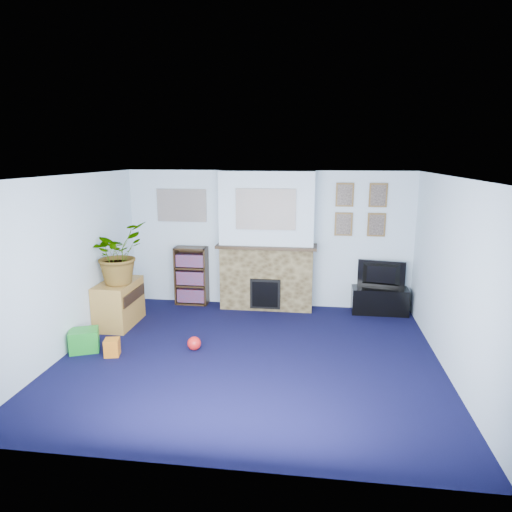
# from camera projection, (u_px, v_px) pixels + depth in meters

# --- Properties ---
(floor) EXTENTS (5.00, 4.50, 0.01)m
(floor) POSITION_uv_depth(u_px,v_px,m) (250.00, 357.00, 6.14)
(floor) COLOR black
(floor) RESTS_ON ground
(ceiling) EXTENTS (5.00, 4.50, 0.01)m
(ceiling) POSITION_uv_depth(u_px,v_px,m) (249.00, 176.00, 5.61)
(ceiling) COLOR white
(ceiling) RESTS_ON wall_back
(wall_back) EXTENTS (5.00, 0.04, 2.40)m
(wall_back) POSITION_uv_depth(u_px,v_px,m) (268.00, 239.00, 8.05)
(wall_back) COLOR silver
(wall_back) RESTS_ON ground
(wall_front) EXTENTS (5.00, 0.04, 2.40)m
(wall_front) POSITION_uv_depth(u_px,v_px,m) (209.00, 339.00, 3.70)
(wall_front) COLOR silver
(wall_front) RESTS_ON ground
(wall_left) EXTENTS (0.04, 4.50, 2.40)m
(wall_left) POSITION_uv_depth(u_px,v_px,m) (68.00, 265.00, 6.20)
(wall_left) COLOR silver
(wall_left) RESTS_ON ground
(wall_right) EXTENTS (0.04, 4.50, 2.40)m
(wall_right) POSITION_uv_depth(u_px,v_px,m) (452.00, 277.00, 5.55)
(wall_right) COLOR silver
(wall_right) RESTS_ON ground
(chimney_breast) EXTENTS (1.72, 0.50, 2.40)m
(chimney_breast) POSITION_uv_depth(u_px,v_px,m) (267.00, 242.00, 7.86)
(chimney_breast) COLOR brown
(chimney_breast) RESTS_ON ground
(collage_main) EXTENTS (1.00, 0.03, 0.68)m
(collage_main) POSITION_uv_depth(u_px,v_px,m) (266.00, 209.00, 7.52)
(collage_main) COLOR gray
(collage_main) RESTS_ON chimney_breast
(collage_left) EXTENTS (0.90, 0.03, 0.58)m
(collage_left) POSITION_uv_depth(u_px,v_px,m) (182.00, 205.00, 8.11)
(collage_left) COLOR gray
(collage_left) RESTS_ON wall_back
(portrait_tl) EXTENTS (0.30, 0.03, 0.40)m
(portrait_tl) POSITION_uv_depth(u_px,v_px,m) (345.00, 195.00, 7.69)
(portrait_tl) COLOR brown
(portrait_tl) RESTS_ON wall_back
(portrait_tr) EXTENTS (0.30, 0.03, 0.40)m
(portrait_tr) POSITION_uv_depth(u_px,v_px,m) (378.00, 195.00, 7.62)
(portrait_tr) COLOR brown
(portrait_tr) RESTS_ON wall_back
(portrait_bl) EXTENTS (0.30, 0.03, 0.40)m
(portrait_bl) POSITION_uv_depth(u_px,v_px,m) (344.00, 224.00, 7.80)
(portrait_bl) COLOR brown
(portrait_bl) RESTS_ON wall_back
(portrait_br) EXTENTS (0.30, 0.03, 0.40)m
(portrait_br) POSITION_uv_depth(u_px,v_px,m) (376.00, 225.00, 7.73)
(portrait_br) COLOR brown
(portrait_br) RESTS_ON wall_back
(tv_stand) EXTENTS (0.94, 0.39, 0.44)m
(tv_stand) POSITION_uv_depth(u_px,v_px,m) (380.00, 300.00, 7.80)
(tv_stand) COLOR black
(tv_stand) RESTS_ON ground
(television) EXTENTS (0.80, 0.25, 0.46)m
(television) POSITION_uv_depth(u_px,v_px,m) (381.00, 275.00, 7.72)
(television) COLOR black
(television) RESTS_ON tv_stand
(bookshelf) EXTENTS (0.58, 0.28, 1.05)m
(bookshelf) POSITION_uv_depth(u_px,v_px,m) (192.00, 277.00, 8.24)
(bookshelf) COLOR black
(bookshelf) RESTS_ON ground
(sideboard) EXTENTS (0.50, 0.91, 0.70)m
(sideboard) POSITION_uv_depth(u_px,v_px,m) (119.00, 303.00, 7.25)
(sideboard) COLOR #A77935
(sideboard) RESTS_ON ground
(potted_plant) EXTENTS (0.90, 0.98, 0.94)m
(potted_plant) POSITION_uv_depth(u_px,v_px,m) (117.00, 254.00, 7.01)
(potted_plant) COLOR #26661E
(potted_plant) RESTS_ON sideboard
(mantel_clock) EXTENTS (0.11, 0.07, 0.16)m
(mantel_clock) POSITION_uv_depth(u_px,v_px,m) (264.00, 241.00, 7.81)
(mantel_clock) COLOR gold
(mantel_clock) RESTS_ON chimney_breast
(mantel_candle) EXTENTS (0.05, 0.05, 0.16)m
(mantel_candle) POSITION_uv_depth(u_px,v_px,m) (285.00, 241.00, 7.76)
(mantel_candle) COLOR #B2BFC6
(mantel_candle) RESTS_ON chimney_breast
(mantel_teddy) EXTENTS (0.14, 0.14, 0.14)m
(mantel_teddy) POSITION_uv_depth(u_px,v_px,m) (234.00, 240.00, 7.88)
(mantel_teddy) COLOR gray
(mantel_teddy) RESTS_ON chimney_breast
(mantel_can) EXTENTS (0.06, 0.06, 0.12)m
(mantel_can) POSITION_uv_depth(u_px,v_px,m) (311.00, 242.00, 7.71)
(mantel_can) COLOR orange
(mantel_can) RESTS_ON chimney_breast
(green_crate) EXTENTS (0.47, 0.44, 0.31)m
(green_crate) POSITION_uv_depth(u_px,v_px,m) (84.00, 341.00, 6.30)
(green_crate) COLOR #198C26
(green_crate) RESTS_ON ground
(toy_ball) EXTENTS (0.19, 0.19, 0.19)m
(toy_ball) POSITION_uv_depth(u_px,v_px,m) (194.00, 344.00, 6.34)
(toy_ball) COLOR red
(toy_ball) RESTS_ON ground
(toy_block) EXTENTS (0.23, 0.23, 0.23)m
(toy_block) POSITION_uv_depth(u_px,v_px,m) (112.00, 348.00, 6.16)
(toy_block) COLOR orange
(toy_block) RESTS_ON ground
(toy_tube) EXTENTS (0.34, 0.15, 0.19)m
(toy_tube) POSITION_uv_depth(u_px,v_px,m) (124.00, 314.00, 7.58)
(toy_tube) COLOR blue
(toy_tube) RESTS_ON ground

